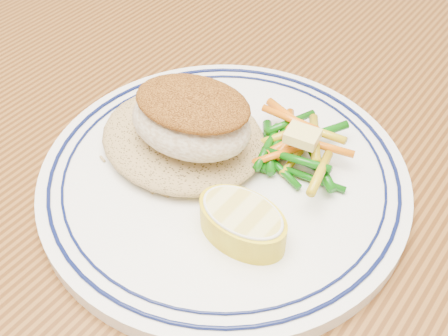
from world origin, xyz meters
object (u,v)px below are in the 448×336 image
plate (224,177)px  lemon_wedge (242,222)px  fish_fillet (191,118)px  rice_pilaf (183,135)px  vegetable_pile (296,145)px  dining_table (254,246)px

plate → lemon_wedge: size_ratio=4.25×
plate → fish_fillet: 0.06m
plate → fish_fillet: size_ratio=2.73×
rice_pilaf → vegetable_pile: size_ratio=1.45×
lemon_wedge → rice_pilaf: bearing=153.7°
vegetable_pile → plate: bearing=-125.5°
rice_pilaf → vegetable_pile: vegetable_pile is taller
rice_pilaf → fish_fillet: bearing=-24.3°
dining_table → rice_pilaf: rice_pilaf is taller
fish_fillet → vegetable_pile: (0.06, 0.05, -0.03)m
dining_table → plate: 0.11m
dining_table → lemon_wedge: bearing=-65.8°
rice_pilaf → fish_fillet: (0.02, -0.01, 0.03)m
vegetable_pile → rice_pilaf: bearing=-150.2°
dining_table → vegetable_pile: (0.02, 0.03, 0.13)m
dining_table → plate: bearing=-126.0°
plate → rice_pilaf: rice_pilaf is taller
fish_fillet → vegetable_pile: 0.09m
lemon_wedge → fish_fillet: bearing=153.2°
fish_fillet → dining_table: bearing=31.7°
fish_fillet → lemon_wedge: (0.08, -0.04, -0.03)m
vegetable_pile → lemon_wedge: size_ratio=1.40×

